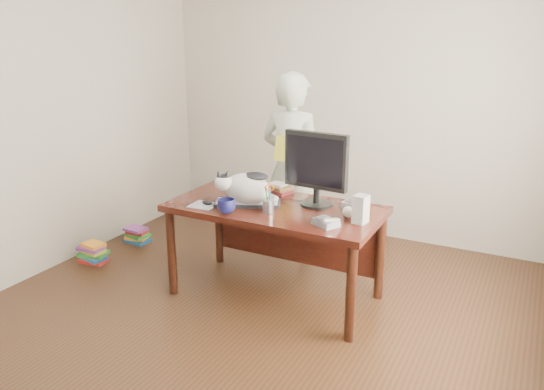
{
  "coord_description": "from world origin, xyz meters",
  "views": [
    {
      "loc": [
        1.73,
        -2.78,
        2.03
      ],
      "look_at": [
        0.0,
        0.55,
        0.85
      ],
      "focal_mm": 35.0,
      "sensor_mm": 36.0,
      "label": 1
    }
  ],
  "objects_px": {
    "person": "(292,168)",
    "book_pile_a": "(93,253)",
    "baseball": "(348,212)",
    "desk": "(280,221)",
    "monitor": "(316,165)",
    "pen_cup": "(269,205)",
    "coffee_mug": "(226,206)",
    "speaker": "(361,209)",
    "book_pile_b": "(137,235)",
    "calculator": "(354,204)",
    "book_stack": "(279,189)",
    "mouse": "(207,202)",
    "phone": "(326,222)",
    "keyboard": "(247,203)",
    "cat": "(245,187)"
  },
  "relations": [
    {
      "from": "speaker",
      "to": "monitor",
      "type": "bearing_deg",
      "value": 165.16
    },
    {
      "from": "book_stack",
      "to": "calculator",
      "type": "relative_size",
      "value": 1.2
    },
    {
      "from": "monitor",
      "to": "coffee_mug",
      "type": "bearing_deg",
      "value": -134.53
    },
    {
      "from": "calculator",
      "to": "pen_cup",
      "type": "bearing_deg",
      "value": -134.07
    },
    {
      "from": "pen_cup",
      "to": "mouse",
      "type": "xyz_separation_m",
      "value": [
        -0.49,
        -0.07,
        -0.04
      ]
    },
    {
      "from": "desk",
      "to": "person",
      "type": "relative_size",
      "value": 0.95
    },
    {
      "from": "coffee_mug",
      "to": "book_stack",
      "type": "distance_m",
      "value": 0.63
    },
    {
      "from": "speaker",
      "to": "book_pile_b",
      "type": "height_order",
      "value": "speaker"
    },
    {
      "from": "phone",
      "to": "person",
      "type": "distance_m",
      "value": 1.22
    },
    {
      "from": "mouse",
      "to": "person",
      "type": "height_order",
      "value": "person"
    },
    {
      "from": "coffee_mug",
      "to": "book_pile_b",
      "type": "xyz_separation_m",
      "value": [
        -1.48,
        0.65,
        -0.73
      ]
    },
    {
      "from": "book_pile_a",
      "to": "desk",
      "type": "bearing_deg",
      "value": 9.03
    },
    {
      "from": "mouse",
      "to": "person",
      "type": "distance_m",
      "value": 1.02
    },
    {
      "from": "desk",
      "to": "phone",
      "type": "height_order",
      "value": "phone"
    },
    {
      "from": "monitor",
      "to": "baseball",
      "type": "height_order",
      "value": "monitor"
    },
    {
      "from": "speaker",
      "to": "phone",
      "type": "bearing_deg",
      "value": -129.75
    },
    {
      "from": "desk",
      "to": "person",
      "type": "bearing_deg",
      "value": 107.85
    },
    {
      "from": "person",
      "to": "speaker",
      "type": "bearing_deg",
      "value": 143.55
    },
    {
      "from": "coffee_mug",
      "to": "book_pile_a",
      "type": "height_order",
      "value": "coffee_mug"
    },
    {
      "from": "desk",
      "to": "book_pile_b",
      "type": "height_order",
      "value": "desk"
    },
    {
      "from": "keyboard",
      "to": "mouse",
      "type": "height_order",
      "value": "mouse"
    },
    {
      "from": "coffee_mug",
      "to": "calculator",
      "type": "relative_size",
      "value": 0.66
    },
    {
      "from": "speaker",
      "to": "desk",
      "type": "bearing_deg",
      "value": 178.8
    },
    {
      "from": "coffee_mug",
      "to": "book_stack",
      "type": "bearing_deg",
      "value": 79.44
    },
    {
      "from": "baseball",
      "to": "book_pile_a",
      "type": "bearing_deg",
      "value": -174.68
    },
    {
      "from": "person",
      "to": "book_pile_a",
      "type": "distance_m",
      "value": 1.96
    },
    {
      "from": "calculator",
      "to": "person",
      "type": "bearing_deg",
      "value": 153.55
    },
    {
      "from": "pen_cup",
      "to": "phone",
      "type": "height_order",
      "value": "pen_cup"
    },
    {
      "from": "speaker",
      "to": "book_pile_b",
      "type": "relative_size",
      "value": 0.77
    },
    {
      "from": "coffee_mug",
      "to": "phone",
      "type": "relative_size",
      "value": 0.65
    },
    {
      "from": "calculator",
      "to": "person",
      "type": "distance_m",
      "value": 0.93
    },
    {
      "from": "cat",
      "to": "pen_cup",
      "type": "bearing_deg",
      "value": -40.85
    },
    {
      "from": "book_stack",
      "to": "desk",
      "type": "bearing_deg",
      "value": -43.39
    },
    {
      "from": "phone",
      "to": "book_pile_a",
      "type": "xyz_separation_m",
      "value": [
        -2.25,
        0.01,
        -0.69
      ]
    },
    {
      "from": "monitor",
      "to": "person",
      "type": "xyz_separation_m",
      "value": [
        -0.49,
        0.63,
        -0.22
      ]
    },
    {
      "from": "pen_cup",
      "to": "coffee_mug",
      "type": "distance_m",
      "value": 0.31
    },
    {
      "from": "pen_cup",
      "to": "person",
      "type": "height_order",
      "value": "person"
    },
    {
      "from": "desk",
      "to": "coffee_mug",
      "type": "bearing_deg",
      "value": -122.23
    },
    {
      "from": "pen_cup",
      "to": "calculator",
      "type": "distance_m",
      "value": 0.65
    },
    {
      "from": "pen_cup",
      "to": "person",
      "type": "xyz_separation_m",
      "value": [
        -0.25,
        0.92,
        0.04
      ]
    },
    {
      "from": "pen_cup",
      "to": "phone",
      "type": "bearing_deg",
      "value": -7.29
    },
    {
      "from": "pen_cup",
      "to": "calculator",
      "type": "xyz_separation_m",
      "value": [
        0.52,
        0.4,
        -0.03
      ]
    },
    {
      "from": "phone",
      "to": "calculator",
      "type": "distance_m",
      "value": 0.47
    },
    {
      "from": "coffee_mug",
      "to": "baseball",
      "type": "xyz_separation_m",
      "value": [
        0.81,
        0.32,
        -0.01
      ]
    },
    {
      "from": "desk",
      "to": "phone",
      "type": "xyz_separation_m",
      "value": [
        0.5,
        -0.29,
        0.17
      ]
    },
    {
      "from": "mouse",
      "to": "calculator",
      "type": "xyz_separation_m",
      "value": [
        1.0,
        0.47,
        0.0
      ]
    },
    {
      "from": "pen_cup",
      "to": "mouse",
      "type": "bearing_deg",
      "value": -172.19
    },
    {
      "from": "calculator",
      "to": "book_pile_b",
      "type": "xyz_separation_m",
      "value": [
        -2.26,
        0.1,
        -0.7
      ]
    },
    {
      "from": "pen_cup",
      "to": "calculator",
      "type": "relative_size",
      "value": 1.06
    },
    {
      "from": "cat",
      "to": "book_stack",
      "type": "xyz_separation_m",
      "value": [
        0.09,
        0.4,
        -0.11
      ]
    }
  ]
}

